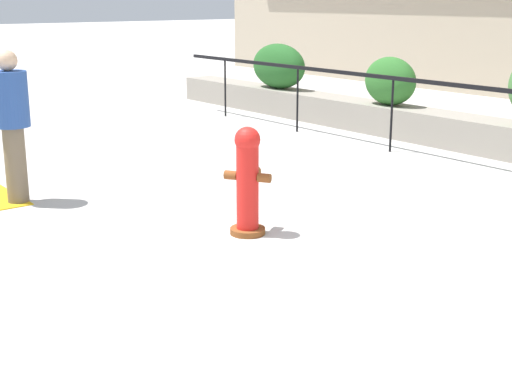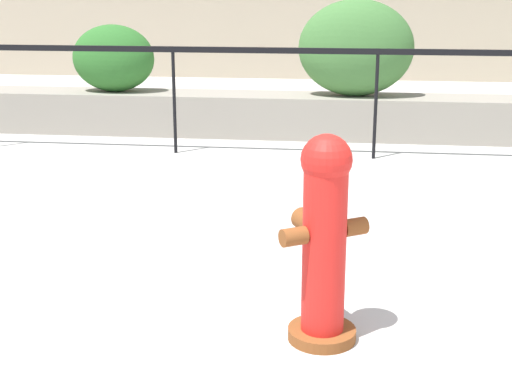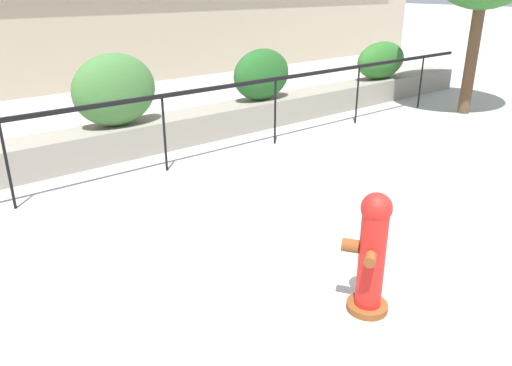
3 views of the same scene
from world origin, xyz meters
name	(u,v)px [view 2 (image 2 of 3)]	position (x,y,z in m)	size (l,w,h in m)	color
planter_wall_low	(371,117)	(0.00, 6.00, 0.25)	(18.00, 0.70, 0.50)	gray
fence_railing_segment	(378,62)	(0.00, 4.90, 1.02)	(15.00, 0.05, 1.15)	black
hedge_bush_1	(113,58)	(-3.16, 6.00, 0.91)	(1.02, 0.59, 0.82)	#2D6B28
hedge_bush_2	(356,48)	(-0.21, 6.00, 1.06)	(1.35, 0.70, 1.13)	#427538
fire_hydrant	(324,238)	(-0.40, 0.81, 0.55)	(0.49, 0.49, 1.08)	brown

